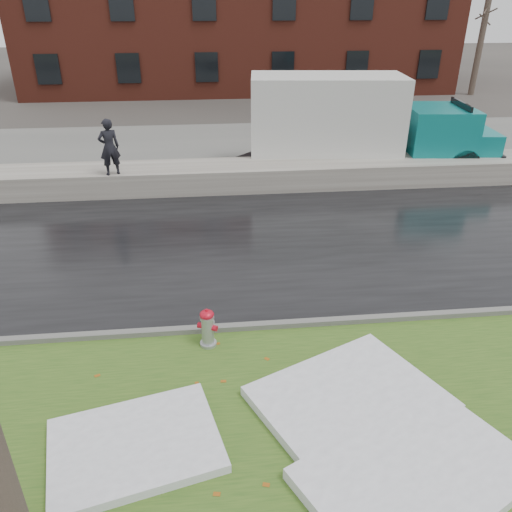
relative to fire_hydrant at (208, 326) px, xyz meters
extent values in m
plane|color=#47423D|center=(0.59, -0.60, -0.43)|extent=(120.00, 120.00, 0.00)
cube|color=#2C501A|center=(0.59, -1.85, -0.41)|extent=(60.00, 4.50, 0.04)
cube|color=black|center=(0.59, 3.90, -0.42)|extent=(60.00, 7.00, 0.03)
cube|color=slate|center=(0.59, 12.40, -0.42)|extent=(60.00, 9.00, 0.03)
cube|color=slate|center=(0.59, 0.40, -0.36)|extent=(60.00, 0.15, 0.14)
cube|color=#A5A197|center=(0.59, 8.10, -0.06)|extent=(60.00, 1.60, 0.75)
cube|color=maroon|center=(2.59, 29.40, 4.57)|extent=(26.00, 12.00, 10.00)
cylinder|color=brown|center=(-5.41, 25.40, 2.82)|extent=(0.36, 0.36, 6.50)
cylinder|color=brown|center=(-5.41, 25.40, 3.77)|extent=(0.84, 1.62, 0.73)
cylinder|color=brown|center=(-5.41, 25.40, 4.67)|extent=(1.08, 1.26, 0.66)
cylinder|color=brown|center=(-5.41, 25.40, 3.17)|extent=(1.40, 0.61, 0.63)
cylinder|color=brown|center=(16.59, 23.40, 2.82)|extent=(0.36, 0.36, 6.50)
cylinder|color=brown|center=(16.59, 23.40, 3.77)|extent=(0.84, 1.62, 0.73)
cylinder|color=brown|center=(16.59, 23.40, 4.67)|extent=(1.08, 1.26, 0.66)
cylinder|color=brown|center=(16.59, 23.40, 3.17)|extent=(1.40, 0.61, 0.63)
cylinder|color=#A0A3A8|center=(0.00, 0.00, -0.08)|extent=(0.27, 0.27, 0.63)
ellipsoid|color=#B70E20|center=(0.00, 0.00, 0.24)|extent=(0.32, 0.32, 0.15)
cylinder|color=#B70E20|center=(0.00, 0.00, 0.32)|extent=(0.06, 0.06, 0.05)
cylinder|color=#B70E20|center=(-0.12, 0.05, -0.01)|extent=(0.12, 0.13, 0.10)
cylinder|color=#B70E20|center=(0.12, -0.06, -0.01)|extent=(0.12, 0.13, 0.10)
cylinder|color=#A0A3A8|center=(0.05, 0.12, -0.01)|extent=(0.15, 0.13, 0.13)
cube|color=black|center=(5.34, 9.40, 0.17)|extent=(7.41, 1.67, 0.20)
cube|color=silver|center=(4.15, 9.52, 1.50)|extent=(5.17, 2.79, 2.48)
cube|color=#0D7577|center=(7.94, 9.13, 0.95)|extent=(2.33, 2.41, 1.56)
cube|color=#0D7577|center=(9.27, 8.99, 0.58)|extent=(1.30, 2.12, 0.83)
cube|color=black|center=(8.58, 9.06, 1.50)|extent=(0.26, 1.84, 0.83)
cube|color=black|center=(1.13, 9.83, -0.13)|extent=(1.68, 1.26, 0.62)
cylinder|color=black|center=(8.53, 8.10, 0.07)|extent=(1.03, 0.38, 1.01)
cylinder|color=black|center=(8.73, 10.02, 0.07)|extent=(1.03, 0.38, 1.01)
cylinder|color=black|center=(4.33, 8.53, 0.07)|extent=(1.03, 0.38, 1.01)
cylinder|color=black|center=(4.52, 10.45, 0.07)|extent=(1.03, 0.38, 1.01)
cylinder|color=black|center=(2.86, 8.68, 0.07)|extent=(1.03, 0.38, 1.01)
cylinder|color=black|center=(3.06, 10.60, 0.07)|extent=(1.03, 0.38, 1.01)
imported|color=black|center=(-2.65, 7.50, 1.13)|extent=(0.70, 0.59, 1.63)
cube|color=white|center=(2.07, -1.65, -0.31)|extent=(3.20, 2.91, 0.16)
cube|color=white|center=(-1.02, -2.17, -0.32)|extent=(2.52, 2.08, 0.14)
cube|color=white|center=(2.54, -3.00, -0.30)|extent=(3.31, 2.87, 0.18)
camera|label=1|loc=(0.11, -7.04, 5.01)|focal=35.00mm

